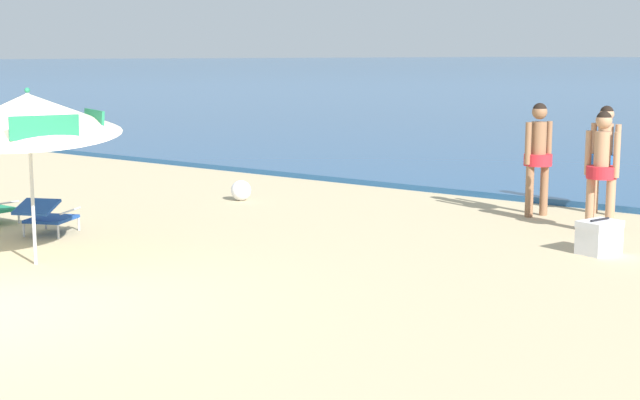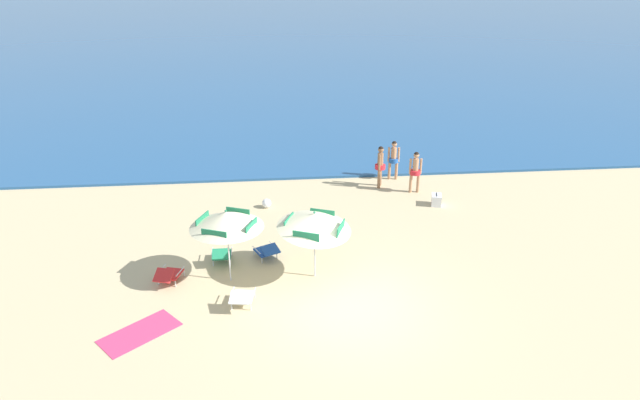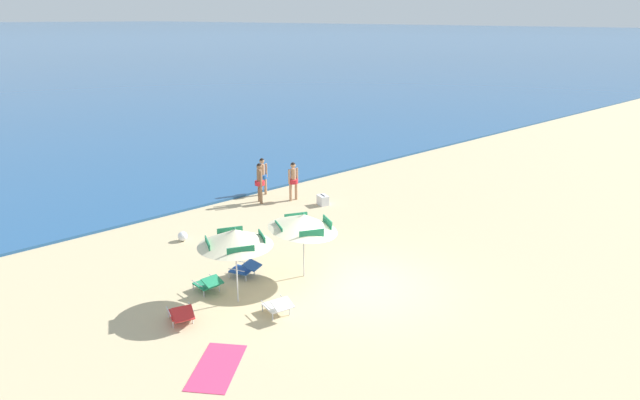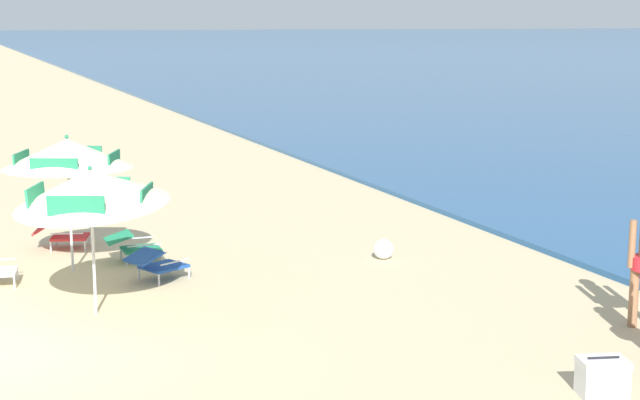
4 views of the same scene
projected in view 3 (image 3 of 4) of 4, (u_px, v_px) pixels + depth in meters
ground_plane at (359, 286)px, 15.89m from camera, size 800.00×800.00×0.00m
beach_umbrella_striped_main at (235, 238)px, 14.43m from camera, size 2.75×2.75×2.14m
beach_umbrella_striped_second at (303, 222)px, 15.96m from camera, size 2.88×2.89×2.05m
lounge_chair_under_umbrella at (245, 268)px, 16.35m from camera, size 0.85×1.00×0.50m
lounge_chair_beside_umbrella at (208, 283)px, 15.43m from camera, size 0.59×0.87×0.50m
lounge_chair_facing_sea at (181, 313)px, 13.88m from camera, size 0.76×1.01×0.52m
lounge_chair_spare_folded at (278, 305)px, 14.24m from camera, size 0.67×0.94×0.50m
person_standing_near_shore at (262, 174)px, 23.71m from camera, size 0.48×0.39×1.61m
person_standing_beside at (260, 180)px, 22.71m from camera, size 0.41×0.47×1.66m
person_wading_in at (293, 178)px, 23.01m from camera, size 0.48×0.40×1.62m
cooler_box at (323, 200)px, 22.65m from camera, size 0.47×0.57×0.43m
beach_ball at (183, 236)px, 19.02m from camera, size 0.33×0.33×0.33m
beach_towel at (217, 367)px, 12.20m from camera, size 1.95×1.85×0.01m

